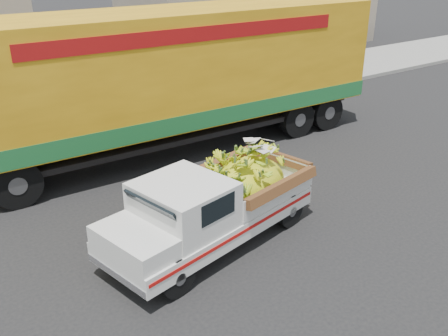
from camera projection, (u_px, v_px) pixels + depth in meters
ground at (181, 244)px, 9.61m from camera, size 100.00×100.00×0.00m
curb at (64, 140)px, 14.57m from camera, size 60.00×0.25×0.15m
sidewalk at (42, 121)px, 16.13m from camera, size 60.00×4.00×0.14m
pickup_truck at (223, 200)px, 9.52m from camera, size 4.59×2.44×1.53m
semi_trailer at (176, 75)px, 13.18m from camera, size 12.02×2.86×3.80m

